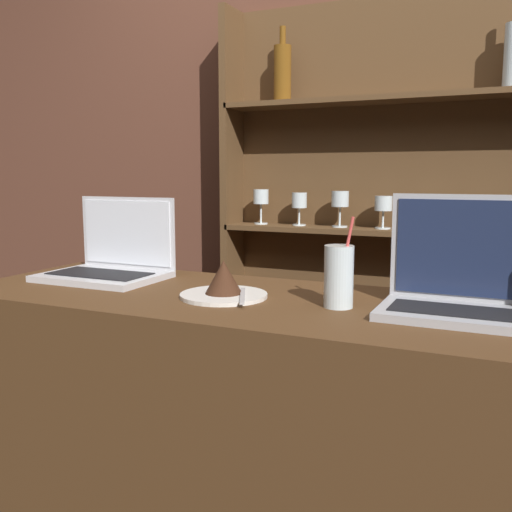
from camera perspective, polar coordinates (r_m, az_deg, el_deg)
name	(u,v)px	position (r m, az deg, el deg)	size (l,w,h in m)	color
bar_counter	(277,489)	(1.56, 2.08, -22.25)	(1.70, 0.54, 0.98)	#4C3019
back_wall	(377,156)	(2.32, 11.98, 9.71)	(7.00, 0.06, 2.70)	brown
back_shelf	(384,245)	(2.25, 12.70, 1.04)	(1.29, 0.18, 1.94)	brown
laptop_near	(111,261)	(1.73, -14.28, -0.47)	(0.34, 0.25, 0.23)	silver
laptop_far	(466,287)	(1.31, 20.28, -2.90)	(0.35, 0.21, 0.26)	#ADADB2
cake_plate	(224,284)	(1.41, -3.24, -2.86)	(0.22, 0.22, 0.09)	silver
water_glass	(339,276)	(1.31, 8.28, -2.03)	(0.07, 0.07, 0.21)	silver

